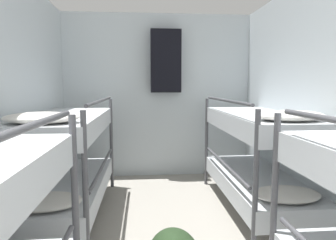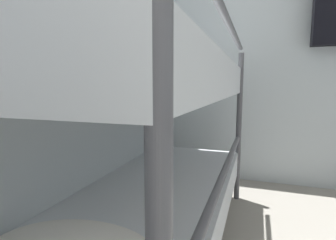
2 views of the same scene
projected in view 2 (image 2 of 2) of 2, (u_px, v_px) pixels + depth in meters
name	position (u px, v px, depth m)	size (l,w,h in m)	color
wall_back	(321.00, 55.00, 2.33)	(2.88, 0.06, 2.42)	silver
bunk_stack_left_far	(153.00, 143.00, 1.34)	(0.75, 1.87, 1.24)	#4C4C51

